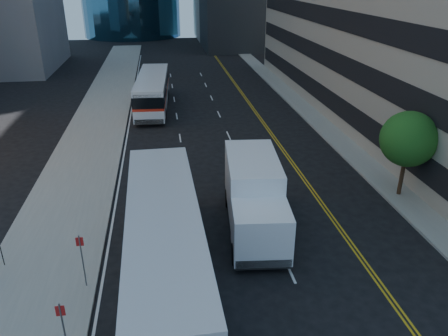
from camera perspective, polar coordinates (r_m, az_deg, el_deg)
name	(u,v)px	position (r m, az deg, el deg)	size (l,w,h in m)	color
ground	(291,301)	(18.91, 8.74, -16.74)	(160.00, 160.00, 0.00)	black
sidewalk_west	(99,122)	(40.86, -16.03, 5.80)	(5.00, 90.00, 0.15)	gray
sidewalk_east	(309,113)	(42.72, 10.98, 7.09)	(2.00, 90.00, 0.15)	gray
street_tree	(409,139)	(26.99, 22.96, 3.49)	(3.20, 3.20, 5.10)	#332114
bus_front	(165,244)	(18.69, -7.74, -9.79)	(3.27, 13.75, 3.53)	silver
bus_rear	(153,91)	(43.86, -9.29, 9.93)	(3.43, 12.58, 3.21)	white
box_truck	(254,197)	(22.24, 3.98, -3.74)	(3.29, 7.78, 3.63)	white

